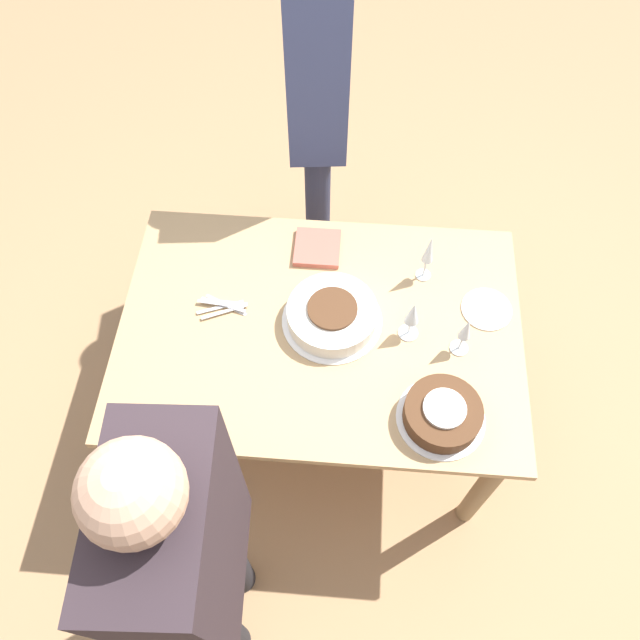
{
  "coord_description": "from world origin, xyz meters",
  "views": [
    {
      "loc": [
        0.09,
        -1.11,
        2.64
      ],
      "look_at": [
        0.0,
        0.0,
        0.8
      ],
      "focal_mm": 35.0,
      "sensor_mm": 36.0,
      "label": 1
    }
  ],
  "objects_px": {
    "wine_glass_near": "(465,331)",
    "person_watching": "(317,86)",
    "cake_center_white": "(332,315)",
    "cake_front_chocolate": "(442,414)",
    "person_cutting": "(193,558)",
    "wine_glass_far": "(412,316)",
    "wine_glass_extra": "(429,252)"
  },
  "relations": [
    {
      "from": "wine_glass_near",
      "to": "person_watching",
      "type": "relative_size",
      "value": 0.1
    },
    {
      "from": "cake_front_chocolate",
      "to": "wine_glass_extra",
      "type": "height_order",
      "value": "wine_glass_extra"
    },
    {
      "from": "wine_glass_far",
      "to": "person_cutting",
      "type": "bearing_deg",
      "value": -123.53
    },
    {
      "from": "cake_center_white",
      "to": "cake_front_chocolate",
      "type": "bearing_deg",
      "value": -42.41
    },
    {
      "from": "cake_center_white",
      "to": "wine_glass_extra",
      "type": "xyz_separation_m",
      "value": [
        0.32,
        0.22,
        0.11
      ]
    },
    {
      "from": "wine_glass_near",
      "to": "wine_glass_far",
      "type": "distance_m",
      "value": 0.18
    },
    {
      "from": "person_cutting",
      "to": "wine_glass_extra",
      "type": "bearing_deg",
      "value": -32.15
    },
    {
      "from": "cake_front_chocolate",
      "to": "person_watching",
      "type": "xyz_separation_m",
      "value": [
        -0.49,
        1.17,
        0.29
      ]
    },
    {
      "from": "cake_center_white",
      "to": "person_watching",
      "type": "height_order",
      "value": "person_watching"
    },
    {
      "from": "wine_glass_far",
      "to": "person_watching",
      "type": "relative_size",
      "value": 0.1
    },
    {
      "from": "wine_glass_near",
      "to": "person_cutting",
      "type": "distance_m",
      "value": 1.1
    },
    {
      "from": "wine_glass_far",
      "to": "person_watching",
      "type": "xyz_separation_m",
      "value": [
        -0.39,
        0.86,
        0.21
      ]
    },
    {
      "from": "cake_front_chocolate",
      "to": "wine_glass_far",
      "type": "height_order",
      "value": "wine_glass_far"
    },
    {
      "from": "wine_glass_far",
      "to": "person_watching",
      "type": "bearing_deg",
      "value": 114.27
    },
    {
      "from": "cake_center_white",
      "to": "wine_glass_near",
      "type": "relative_size",
      "value": 1.94
    },
    {
      "from": "wine_glass_near",
      "to": "wine_glass_extra",
      "type": "height_order",
      "value": "wine_glass_extra"
    },
    {
      "from": "cake_center_white",
      "to": "person_cutting",
      "type": "height_order",
      "value": "person_cutting"
    },
    {
      "from": "wine_glass_near",
      "to": "wine_glass_far",
      "type": "relative_size",
      "value": 0.99
    },
    {
      "from": "cake_front_chocolate",
      "to": "wine_glass_near",
      "type": "height_order",
      "value": "wine_glass_near"
    },
    {
      "from": "cake_front_chocolate",
      "to": "person_watching",
      "type": "bearing_deg",
      "value": 112.9
    },
    {
      "from": "wine_glass_near",
      "to": "wine_glass_far",
      "type": "height_order",
      "value": "wine_glass_far"
    },
    {
      "from": "wine_glass_near",
      "to": "person_watching",
      "type": "xyz_separation_m",
      "value": [
        -0.56,
        0.91,
        0.22
      ]
    },
    {
      "from": "cake_center_white",
      "to": "wine_glass_extra",
      "type": "distance_m",
      "value": 0.41
    },
    {
      "from": "wine_glass_near",
      "to": "wine_glass_extra",
      "type": "xyz_separation_m",
      "value": [
        -0.12,
        0.3,
        0.03
      ]
    },
    {
      "from": "wine_glass_far",
      "to": "person_cutting",
      "type": "relative_size",
      "value": 0.11
    },
    {
      "from": "wine_glass_near",
      "to": "wine_glass_far",
      "type": "bearing_deg",
      "value": 165.88
    },
    {
      "from": "wine_glass_extra",
      "to": "person_cutting",
      "type": "bearing_deg",
      "value": -119.17
    },
    {
      "from": "person_cutting",
      "to": "cake_center_white",
      "type": "bearing_deg",
      "value": -21.26
    },
    {
      "from": "wine_glass_extra",
      "to": "person_watching",
      "type": "height_order",
      "value": "person_watching"
    },
    {
      "from": "cake_center_white",
      "to": "wine_glass_extra",
      "type": "relative_size",
      "value": 1.61
    },
    {
      "from": "cake_center_white",
      "to": "person_watching",
      "type": "xyz_separation_m",
      "value": [
        -0.12,
        0.83,
        0.29
      ]
    },
    {
      "from": "cake_front_chocolate",
      "to": "person_cutting",
      "type": "bearing_deg",
      "value": -141.23
    }
  ]
}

